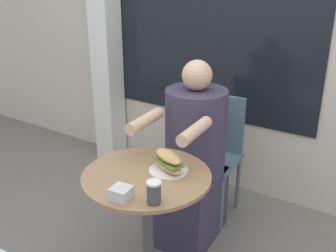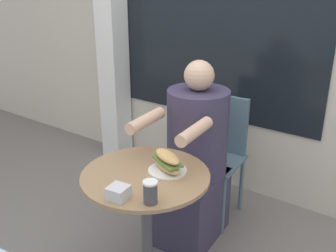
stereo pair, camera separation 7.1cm
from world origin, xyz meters
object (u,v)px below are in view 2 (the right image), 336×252
object	(u,v)px
cafe_table	(146,205)
drink_cup	(150,192)
seated_diner	(194,166)
sandwich_on_plate	(167,163)
diner_chair	(218,145)

from	to	relation	value
cafe_table	drink_cup	world-z (taller)	drink_cup
seated_diner	sandwich_on_plate	bearing A→B (deg)	99.45
seated_diner	sandwich_on_plate	size ratio (longest dim) A/B	5.51
diner_chair	drink_cup	world-z (taller)	diner_chair
diner_chair	drink_cup	size ratio (longest dim) A/B	7.96
cafe_table	seated_diner	distance (m)	0.54
seated_diner	sandwich_on_plate	world-z (taller)	seated_diner
sandwich_on_plate	drink_cup	bearing A→B (deg)	-69.09
diner_chair	sandwich_on_plate	world-z (taller)	diner_chair
sandwich_on_plate	drink_cup	distance (m)	0.31
cafe_table	drink_cup	xyz separation A→B (m)	(0.18, -0.20, 0.25)
seated_diner	drink_cup	xyz separation A→B (m)	(0.22, -0.74, 0.25)
diner_chair	seated_diner	distance (m)	0.35
cafe_table	sandwich_on_plate	bearing A→B (deg)	50.40
seated_diner	cafe_table	bearing A→B (deg)	89.41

